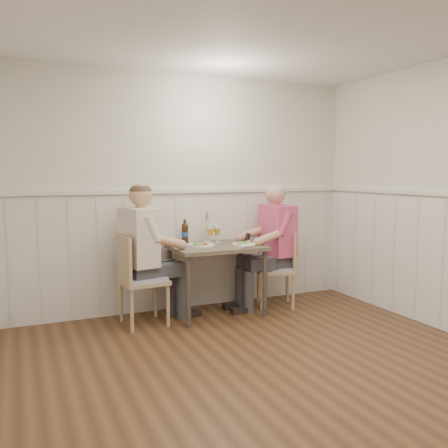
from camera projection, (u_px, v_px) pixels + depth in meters
name	position (u px, v px, depth m)	size (l,w,h in m)	color
ground_plane	(294.00, 386.00, 3.40)	(4.50, 4.50, 0.00)	#462B1A
room_shell	(297.00, 173.00, 3.24)	(4.04, 4.54, 2.60)	silver
wainscot	(251.00, 273.00, 3.95)	(4.00, 4.49, 1.34)	silver
dining_table	(216.00, 254.00, 5.08)	(0.96, 0.70, 0.75)	brown
chair_right	(280.00, 266.00, 5.40)	(0.53, 0.53, 0.86)	tan
chair_left	(138.00, 277.00, 4.71)	(0.46, 0.46, 0.91)	tan
man_in_pink	(274.00, 255.00, 5.39)	(0.66, 0.46, 1.42)	#3F3F47
diner_cream	(143.00, 264.00, 4.76)	(0.73, 0.53, 1.45)	#3F3F47
plate_man	(243.00, 243.00, 5.08)	(0.24, 0.24, 0.06)	white
plate_diner	(201.00, 244.00, 5.01)	(0.28, 0.28, 0.07)	white
beer_glass_a	(217.00, 231.00, 5.27)	(0.08, 0.08, 0.19)	silver
beer_glass_b	(210.00, 231.00, 5.17)	(0.08, 0.08, 0.20)	silver
beer_bottle	(185.00, 233.00, 5.18)	(0.07, 0.07, 0.27)	black
rolled_napkin	(247.00, 246.00, 4.91)	(0.19, 0.08, 0.04)	white
grass_vase	(205.00, 228.00, 5.26)	(0.04, 0.04, 0.37)	silver
gingham_mat	(186.00, 244.00, 5.11)	(0.28, 0.22, 0.01)	#505CA4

